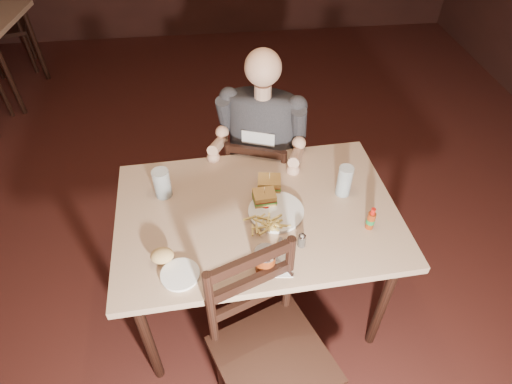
{
  "coord_description": "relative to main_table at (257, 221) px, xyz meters",
  "views": [
    {
      "loc": [
        0.05,
        -1.68,
        2.25
      ],
      "look_at": [
        0.22,
        -0.24,
        0.85
      ],
      "focal_mm": 30.0,
      "sensor_mm": 36.0,
      "label": 1
    }
  ],
  "objects": [
    {
      "name": "sandwich_left",
      "position": [
        0.04,
        0.04,
        0.13
      ],
      "size": [
        0.11,
        0.09,
        0.09
      ],
      "primitive_type": null,
      "rotation": [
        0.0,
        0.0,
        0.07
      ],
      "color": "tan",
      "rests_on": "dinner_plate"
    },
    {
      "name": "fries_pile",
      "position": [
        0.04,
        -0.11,
        0.1
      ],
      "size": [
        0.24,
        0.17,
        0.04
      ],
      "primitive_type": null,
      "rotation": [
        0.0,
        0.0,
        0.05
      ],
      "color": "#D1B760",
      "rests_on": "dinner_plate"
    },
    {
      "name": "napkin",
      "position": [
        0.04,
        -0.32,
        0.07
      ],
      "size": [
        0.16,
        0.15,
        0.0
      ],
      "primitive_type": "cube",
      "rotation": [
        0.0,
        0.0,
        -0.11
      ],
      "color": "white",
      "rests_on": "main_table"
    },
    {
      "name": "bg_chair_far",
      "position": [
        -2.22,
        3.14,
        -0.26
      ],
      "size": [
        0.51,
        0.54,
        0.88
      ],
      "primitive_type": null,
      "rotation": [
        0.0,
        0.0,
        3.42
      ],
      "color": "black",
      "rests_on": "ground"
    },
    {
      "name": "diner",
      "position": [
        0.08,
        0.52,
        0.17
      ],
      "size": [
        0.61,
        0.55,
        0.88
      ],
      "primitive_type": null,
      "rotation": [
        0.0,
        0.0,
        -0.34
      ],
      "color": "#343238",
      "rests_on": "chair_far"
    },
    {
      "name": "side_plate",
      "position": [
        -0.36,
        -0.33,
        0.08
      ],
      "size": [
        0.17,
        0.17,
        0.01
      ],
      "primitive_type": "cylinder",
      "rotation": [
        0.0,
        0.0,
        0.05
      ],
      "color": "white",
      "rests_on": "main_table"
    },
    {
      "name": "chair_far",
      "position": [
        0.1,
        0.57,
        -0.28
      ],
      "size": [
        0.51,
        0.53,
        0.84
      ],
      "primitive_type": null,
      "rotation": [
        0.0,
        0.0,
        2.8
      ],
      "color": "black",
      "rests_on": "ground"
    },
    {
      "name": "chair_near",
      "position": [
        0.0,
        -0.6,
        -0.22
      ],
      "size": [
        0.59,
        0.62,
        0.97
      ],
      "primitive_type": null,
      "rotation": [
        0.0,
        0.0,
        0.37
      ],
      "color": "black",
      "rests_on": "ground"
    },
    {
      "name": "glass_right",
      "position": [
        0.44,
        0.08,
        0.15
      ],
      "size": [
        0.08,
        0.08,
        0.16
      ],
      "primitive_type": "cylinder",
      "rotation": [
        0.0,
        0.0,
        0.05
      ],
      "color": "silver",
      "rests_on": "main_table"
    },
    {
      "name": "syrup_dispenser",
      "position": [
        -0.01,
        -0.33,
        0.13
      ],
      "size": [
        0.1,
        0.1,
        0.12
      ],
      "primitive_type": null,
      "rotation": [
        0.0,
        0.0,
        0.05
      ],
      "color": "maroon",
      "rests_on": "main_table"
    },
    {
      "name": "salt_shaker",
      "position": [
        0.1,
        -0.25,
        0.1
      ],
      "size": [
        0.04,
        0.04,
        0.07
      ],
      "primitive_type": null,
      "rotation": [
        0.0,
        0.0,
        0.05
      ],
      "color": "white",
      "rests_on": "main_table"
    },
    {
      "name": "sandwich_right",
      "position": [
        0.08,
        0.14,
        0.13
      ],
      "size": [
        0.12,
        0.11,
        0.1
      ],
      "primitive_type": null,
      "rotation": [
        0.0,
        0.0,
        -0.15
      ],
      "color": "tan",
      "rests_on": "dinner_plate"
    },
    {
      "name": "pepper_shaker",
      "position": [
        0.17,
        -0.23,
        0.1
      ],
      "size": [
        0.04,
        0.04,
        0.07
      ],
      "primitive_type": null,
      "rotation": [
        0.0,
        0.0,
        0.05
      ],
      "color": "#38332D",
      "rests_on": "main_table"
    },
    {
      "name": "hot_sauce",
      "position": [
        0.5,
        -0.16,
        0.13
      ],
      "size": [
        0.04,
        0.04,
        0.12
      ],
      "primitive_type": null,
      "rotation": [
        0.0,
        0.0,
        0.05
      ],
      "color": "maroon",
      "rests_on": "main_table"
    },
    {
      "name": "fork",
      "position": [
        0.06,
        -0.26,
        0.08
      ],
      "size": [
        0.07,
        0.17,
        0.01
      ],
      "primitive_type": "cube",
      "rotation": [
        0.0,
        0.0,
        -0.35
      ],
      "color": "silver",
      "rests_on": "napkin"
    },
    {
      "name": "room_shell",
      "position": [
        -0.22,
        0.29,
        0.7
      ],
      "size": [
        7.0,
        7.0,
        7.0
      ],
      "color": "black",
      "rests_on": "ground"
    },
    {
      "name": "knife",
      "position": [
        0.06,
        -0.3,
        0.08
      ],
      "size": [
        0.1,
        0.18,
        0.0
      ],
      "primitive_type": "cube",
      "rotation": [
        0.0,
        0.0,
        0.5
      ],
      "color": "silver",
      "rests_on": "napkin"
    },
    {
      "name": "main_table",
      "position": [
        0.0,
        0.0,
        0.0
      ],
      "size": [
        1.38,
        0.96,
        0.77
      ],
      "rotation": [
        0.0,
        0.0,
        0.05
      ],
      "color": "tan",
      "rests_on": "ground"
    },
    {
      "name": "ketchup_dollop",
      "position": [
        0.04,
        0.01,
        0.09
      ],
      "size": [
        0.05,
        0.05,
        0.01
      ],
      "primitive_type": "ellipsoid",
      "rotation": [
        0.0,
        0.0,
        0.05
      ],
      "color": "maroon",
      "rests_on": "dinner_plate"
    },
    {
      "name": "bread_roll",
      "position": [
        -0.43,
        -0.25,
        0.11
      ],
      "size": [
        0.1,
        0.09,
        0.06
      ],
      "primitive_type": "ellipsoid",
      "rotation": [
        0.0,
        0.0,
        0.05
      ],
      "color": "tan",
      "rests_on": "side_plate"
    },
    {
      "name": "dinner_plate",
      "position": [
        0.09,
        -0.02,
        0.08
      ],
      "size": [
        0.27,
        0.27,
        0.01
      ],
      "primitive_type": "cylinder",
      "rotation": [
        0.0,
        0.0,
        0.05
      ],
      "color": "white",
      "rests_on": "main_table"
    },
    {
      "name": "glass_left",
      "position": [
        -0.44,
        0.16,
        0.15
      ],
      "size": [
        0.09,
        0.09,
        0.15
      ],
      "primitive_type": "cylinder",
      "rotation": [
        0.0,
        0.0,
        0.05
      ],
      "color": "silver",
      "rests_on": "main_table"
    }
  ]
}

